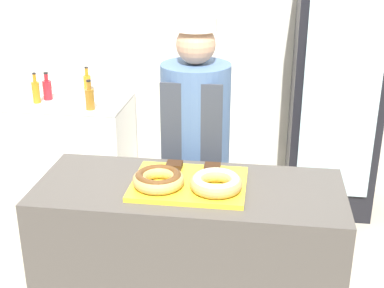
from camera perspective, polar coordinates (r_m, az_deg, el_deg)
wall_back at (r=4.50m, az=3.70°, el=12.11°), size 8.00×0.06×2.70m
display_counter at (r=2.84m, az=-0.29°, el=-13.25°), size 1.49×0.61×0.96m
serving_tray at (r=2.59m, az=-0.31°, el=-4.28°), size 0.55×0.42×0.02m
donut_chocolate_glaze at (r=2.53m, az=-3.61°, el=-3.71°), size 0.25×0.25×0.07m
donut_light_glaze at (r=2.49m, az=2.59°, el=-4.09°), size 0.25×0.25×0.07m
brownie_back_left at (r=2.71m, az=-1.90°, el=-2.32°), size 0.08×0.08×0.03m
brownie_back_right at (r=2.69m, az=2.16°, el=-2.55°), size 0.08×0.08×0.03m
baker_person at (r=3.17m, az=0.37°, el=-1.06°), size 0.40×0.40×1.68m
beverage_fridge at (r=4.23m, az=15.11°, el=5.81°), size 0.65×0.61×1.99m
chest_freezer at (r=4.67m, az=-12.34°, el=-0.08°), size 0.92×0.63×0.80m
bottle_orange at (r=4.52m, az=-16.31°, el=5.43°), size 0.06×0.06×0.25m
bottle_amber at (r=4.25m, az=-10.85°, el=4.83°), size 0.07×0.07×0.24m
bottle_red at (r=4.59m, az=-15.18°, el=5.68°), size 0.07×0.07×0.23m
bottle_orange_b at (r=4.65m, az=-11.10°, el=6.31°), size 0.06×0.06×0.24m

